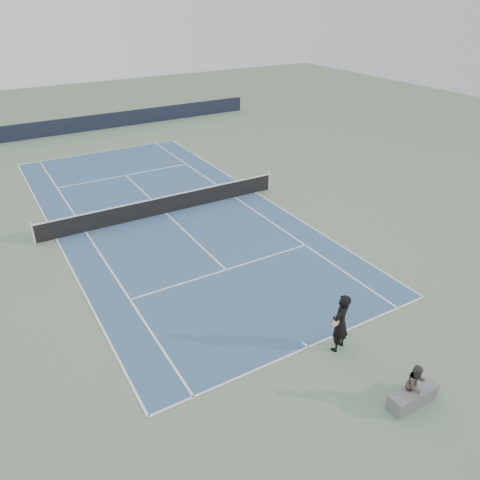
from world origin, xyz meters
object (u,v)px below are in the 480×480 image
tennis_net (165,204)px  spectator_bench (414,390)px  tennis_player (340,323)px  tennis_ball (358,358)px

tennis_net → spectator_bench: (1.07, -15.20, -0.02)m
tennis_player → spectator_bench: (0.28, -2.82, -0.54)m
tennis_net → tennis_player: size_ratio=6.26×
tennis_player → tennis_ball: (0.26, -0.71, -1.00)m
tennis_net → tennis_ball: bearing=-85.4°
tennis_ball → spectator_bench: spectator_bench is taller
tennis_ball → spectator_bench: size_ratio=0.04×
tennis_net → spectator_bench: spectator_bench is taller
tennis_ball → tennis_net: bearing=94.6°
spectator_bench → tennis_player: bearing=95.6°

